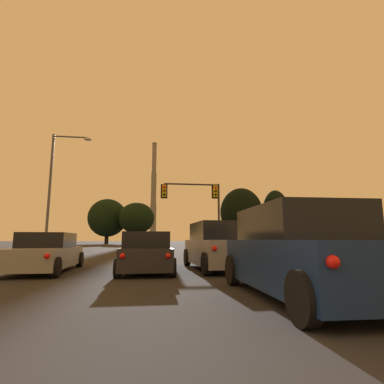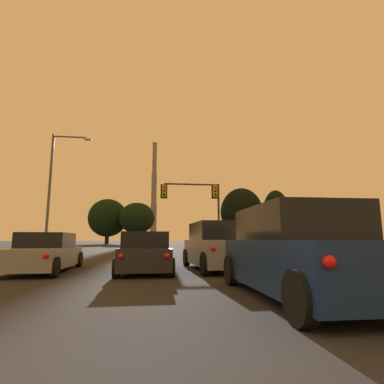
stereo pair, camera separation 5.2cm
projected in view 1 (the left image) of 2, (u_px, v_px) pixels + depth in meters
hatchback_center_lane_second at (146, 254)px, 10.85m from camera, size 1.91×4.11×1.44m
suv_right_lane_third at (299, 253)px, 6.14m from camera, size 2.21×4.94×1.86m
sedan_left_lane_second at (46, 253)px, 11.08m from camera, size 2.11×4.75×1.43m
suv_right_lane_second at (218, 246)px, 11.95m from camera, size 2.28×4.97×1.86m
traffic_light_overhead_right at (200, 200)px, 25.98m from camera, size 5.26×0.50×6.05m
street_lamp at (56, 181)px, 23.31m from camera, size 3.05×0.36×9.48m
smokestack at (153, 202)px, 180.59m from camera, size 5.93×5.93×60.89m
treeline_right_mid at (241, 212)px, 87.17m from camera, size 12.31×11.08×16.20m
treeline_far_right at (276, 213)px, 88.72m from camera, size 7.85×7.06×15.86m
treeline_center_right at (107, 218)px, 83.53m from camera, size 10.72×9.64×12.55m
treeline_center_left at (137, 218)px, 79.97m from camera, size 9.39×8.45×11.08m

